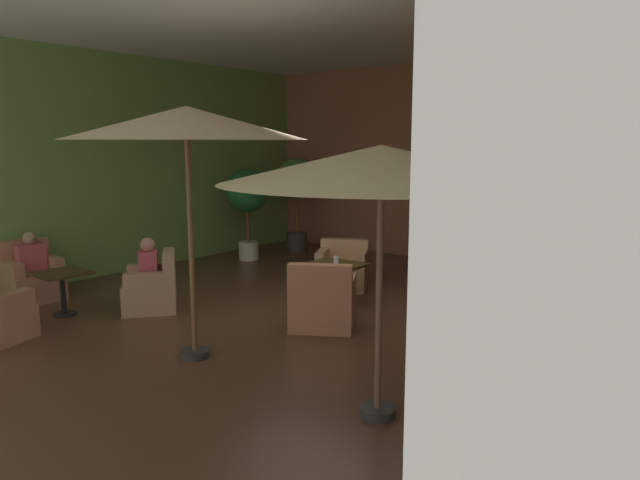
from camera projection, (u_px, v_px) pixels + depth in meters
ground_plane at (297, 323)px, 7.68m from camera, size 9.08×9.88×0.02m
wall_back_brick at (462, 163)px, 11.14m from camera, size 9.08×0.08×3.90m
wall_left_accent at (101, 166)px, 10.11m from camera, size 0.08×9.88×3.90m
ceiling_slab at (295, 10)px, 7.03m from camera, size 9.08×9.88×0.06m
cafe_table_front_left at (333, 271)px, 8.40m from camera, size 0.79×0.79×0.61m
armchair_front_left_north at (343, 270)px, 9.46m from camera, size 1.06×1.04×0.77m
armchair_front_left_east at (323, 303)px, 7.39m from camera, size 1.07×1.06×0.88m
cafe_table_front_right at (62, 281)px, 7.91m from camera, size 0.68×0.68×0.61m
armchair_front_right_north at (32, 278)px, 8.77m from camera, size 0.86×0.80×0.89m
armchair_front_right_south at (153, 288)px, 8.21m from camera, size 1.04×1.03×0.82m
patio_umbrella_tall_red at (544, 158)px, 7.45m from camera, size 2.21×2.21×2.39m
patio_umbrella_center_beige at (381, 166)px, 4.69m from camera, size 2.68×2.68×2.33m
patio_umbrella_near_wall at (187, 124)px, 6.01m from camera, size 2.54×2.54×2.72m
potted_tree_left_corner at (296, 186)px, 12.47m from camera, size 0.87×0.87×2.02m
potted_tree_mid_left at (621, 213)px, 9.12m from camera, size 0.72×0.72×1.73m
potted_tree_mid_right at (452, 192)px, 10.70m from camera, size 0.70×0.70×2.01m
potted_tree_right_corner at (247, 196)px, 11.56m from camera, size 0.86×0.86×1.84m
patron_blue_shirt at (31, 255)px, 8.67m from camera, size 0.28×0.41×0.62m
patron_by_window at (148, 262)px, 8.13m from camera, size 0.42×0.40×0.62m
iced_drink_cup at (336, 260)px, 8.43m from camera, size 0.08×0.08×0.11m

